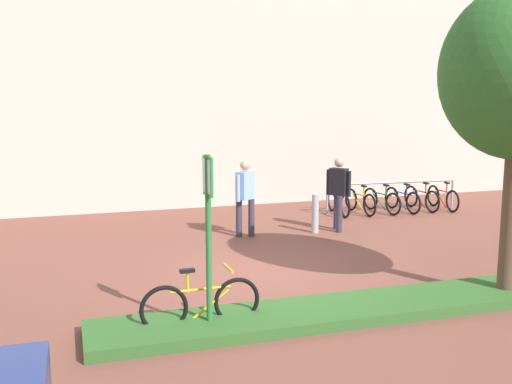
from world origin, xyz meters
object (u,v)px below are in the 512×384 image
bike_at_sign (201,303)px  bike_rack_cluster (392,199)px  bollard_steel (315,214)px  person_suited_dark (338,189)px  person_shirt_blue (245,193)px  parking_sign_post (208,218)px

bike_at_sign → bike_rack_cluster: size_ratio=0.45×
bollard_steel → person_suited_dark: (0.59, 0.04, 0.53)m
bike_at_sign → person_suited_dark: 6.51m
person_shirt_blue → bike_at_sign: bearing=-113.0°
bollard_steel → bike_rack_cluster: bearing=29.7°
person_suited_dark → bollard_steel: bearing=-176.5°
bike_rack_cluster → bollard_steel: 3.43m
bike_rack_cluster → parking_sign_post: bearing=-134.9°
bollard_steel → bike_at_sign: bearing=-127.9°
parking_sign_post → bollard_steel: parking_sign_post is taller
parking_sign_post → bollard_steel: size_ratio=2.66×
parking_sign_post → bike_rack_cluster: (6.63, 6.65, -1.22)m
parking_sign_post → person_shirt_blue: size_ratio=1.39×
parking_sign_post → bike_rack_cluster: 9.47m
parking_sign_post → bollard_steel: 6.26m
person_suited_dark → person_shirt_blue: bearing=177.1°
bike_at_sign → person_suited_dark: bearing=48.2°
parking_sign_post → person_shirt_blue: parking_sign_post is taller
parking_sign_post → bollard_steel: (3.65, 4.96, -1.12)m
bike_at_sign → person_shirt_blue: (2.10, 4.94, 0.63)m
bollard_steel → parking_sign_post: bearing=-126.4°
person_shirt_blue → bike_rack_cluster: bearing=18.6°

